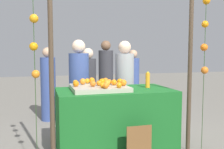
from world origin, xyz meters
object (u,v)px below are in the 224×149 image
at_px(juice_bottle, 148,80).
at_px(chalkboard_sign, 139,149).
at_px(orange_1, 87,81).
at_px(vendor_right, 124,90).
at_px(stall_counter, 115,121).
at_px(vendor_left, 79,93).
at_px(orange_0, 75,83).

height_order(juice_bottle, chalkboard_sign, juice_bottle).
bearing_deg(orange_1, chalkboard_sign, -64.94).
distance_m(juice_bottle, vendor_right, 0.79).
bearing_deg(stall_counter, vendor_right, 62.42).
distance_m(chalkboard_sign, vendor_left, 1.57).
distance_m(juice_bottle, chalkboard_sign, 1.10).
bearing_deg(juice_bottle, chalkboard_sign, -120.55).
relative_size(chalkboard_sign, vendor_right, 0.35).
height_order(stall_counter, chalkboard_sign, stall_counter).
xyz_separation_m(orange_1, chalkboard_sign, (0.45, -0.97, -0.73)).
bearing_deg(orange_1, orange_0, -139.82).
bearing_deg(vendor_right, stall_counter, -117.58).
bearing_deg(chalkboard_sign, stall_counter, 99.57).
relative_size(orange_1, chalkboard_sign, 0.13).
bearing_deg(vendor_left, orange_1, -81.56).
xyz_separation_m(orange_1, vendor_left, (-0.06, 0.42, -0.24)).
xyz_separation_m(stall_counter, vendor_right, (0.40, 0.77, 0.31)).
height_order(orange_0, juice_bottle, juice_bottle).
relative_size(stall_counter, chalkboard_sign, 2.85).
bearing_deg(vendor_right, orange_0, -146.30).
relative_size(stall_counter, juice_bottle, 6.81).
bearing_deg(orange_0, stall_counter, -14.87).
height_order(orange_1, vendor_left, vendor_left).
bearing_deg(chalkboard_sign, vendor_right, 78.44).
xyz_separation_m(orange_1, juice_bottle, (0.86, -0.27, 0.02)).
height_order(juice_bottle, vendor_right, vendor_right).
height_order(stall_counter, vendor_right, vendor_right).
bearing_deg(stall_counter, juice_bottle, 4.01).
distance_m(orange_1, vendor_right, 0.91).
relative_size(juice_bottle, vendor_right, 0.15).
height_order(stall_counter, orange_0, orange_0).
bearing_deg(orange_0, orange_1, 40.18).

